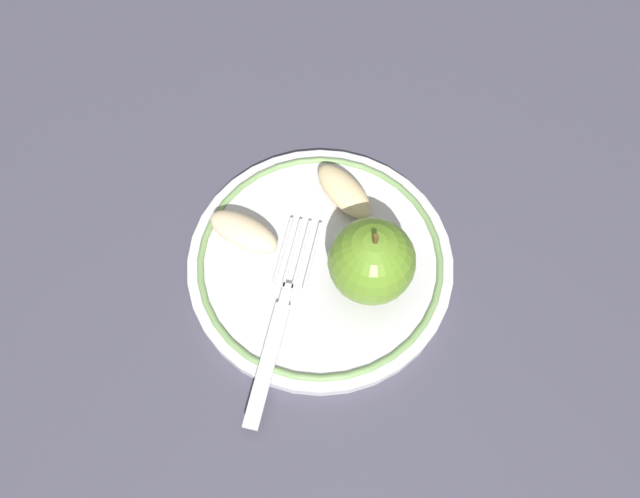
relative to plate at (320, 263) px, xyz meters
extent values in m
plane|color=#454353|center=(0.00, 0.01, -0.01)|extent=(2.00, 2.00, 0.00)
cylinder|color=silver|center=(0.00, 0.00, 0.00)|extent=(0.22, 0.22, 0.01)
torus|color=#779B5D|center=(0.00, 0.00, 0.00)|extent=(0.21, 0.21, 0.01)
sphere|color=olive|center=(-0.01, -0.04, 0.04)|extent=(0.07, 0.07, 0.07)
cylinder|color=brown|center=(-0.01, -0.04, 0.08)|extent=(0.00, 0.00, 0.01)
ellipsoid|color=beige|center=(0.01, 0.07, 0.02)|extent=(0.05, 0.07, 0.02)
ellipsoid|color=beige|center=(0.06, -0.01, 0.02)|extent=(0.06, 0.07, 0.02)
cube|color=silver|center=(-0.09, 0.02, 0.01)|extent=(0.10, 0.01, 0.00)
cube|color=silver|center=(-0.04, 0.02, 0.01)|extent=(0.02, 0.01, 0.00)
cube|color=silver|center=(0.00, 0.01, 0.01)|extent=(0.06, 0.00, 0.00)
cube|color=silver|center=(0.00, 0.02, 0.01)|extent=(0.06, 0.00, 0.00)
cube|color=silver|center=(0.00, 0.02, 0.01)|extent=(0.06, 0.00, 0.00)
cube|color=silver|center=(0.01, 0.03, 0.01)|extent=(0.06, 0.00, 0.00)
camera|label=1|loc=(-0.22, -0.04, 0.47)|focal=35.00mm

